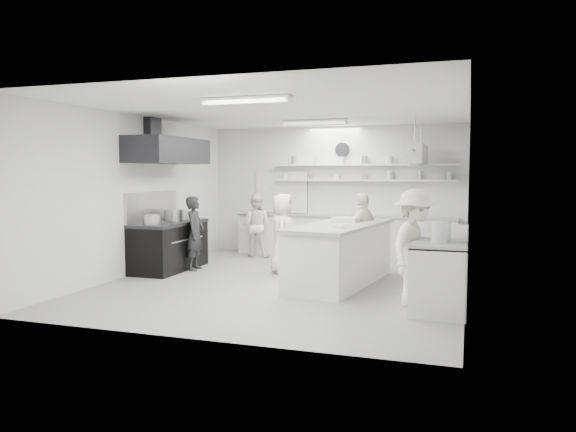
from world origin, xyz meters
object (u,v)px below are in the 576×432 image
(right_counter, at_px, (443,265))
(cook_stove, at_px, (195,233))
(back_counter, at_px, (344,236))
(prep_island, at_px, (340,255))
(cook_back, at_px, (256,225))
(stove, at_px, (169,247))

(right_counter, distance_m, cook_stove, 4.83)
(back_counter, bearing_deg, right_counter, -55.35)
(prep_island, bearing_deg, cook_back, 145.05)
(stove, relative_size, prep_island, 0.67)
(stove, relative_size, cook_stove, 1.23)
(cook_stove, bearing_deg, back_counter, -51.39)
(cook_stove, bearing_deg, cook_back, -23.95)
(right_counter, height_order, cook_back, cook_back)
(right_counter, relative_size, cook_back, 2.28)
(stove, distance_m, cook_stove, 0.59)
(back_counter, relative_size, prep_island, 1.85)
(back_counter, relative_size, cook_stove, 3.42)
(stove, xyz_separation_m, cook_back, (1.01, 2.10, 0.27))
(cook_stove, bearing_deg, prep_island, -106.68)
(prep_island, distance_m, cook_back, 3.44)
(prep_island, height_order, cook_back, cook_back)
(cook_stove, relative_size, cook_back, 1.01)
(stove, bearing_deg, cook_back, 64.35)
(cook_stove, height_order, cook_back, cook_stove)
(stove, distance_m, cook_back, 2.34)
(back_counter, bearing_deg, cook_back, -159.67)
(back_counter, xyz_separation_m, right_counter, (2.35, -3.40, 0.01))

